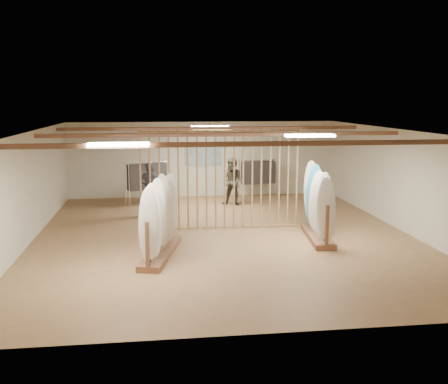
{
  "coord_description": "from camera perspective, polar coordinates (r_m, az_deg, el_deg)",
  "views": [
    {
      "loc": [
        -1.78,
        -13.53,
        3.61
      ],
      "look_at": [
        0.0,
        0.0,
        1.2
      ],
      "focal_mm": 42.0,
      "sensor_mm": 36.0,
      "label": 1
    }
  ],
  "objects": [
    {
      "name": "floor",
      "position": [
        14.12,
        0.0,
        -4.8
      ],
      "size": [
        12.0,
        12.0,
        0.0
      ],
      "primitive_type": "plane",
      "color": "#9B724B",
      "rests_on": "ground"
    },
    {
      "name": "wall_front",
      "position": [
        8.05,
        5.62,
        -5.99
      ],
      "size": [
        12.0,
        0.0,
        12.0
      ],
      "primitive_type": "plane",
      "rotation": [
        -1.57,
        0.0,
        0.0
      ],
      "color": "beige",
      "rests_on": "ground"
    },
    {
      "name": "bamboo_partition",
      "position": [
        14.61,
        -0.41,
        1.31
      ],
      "size": [
        4.45,
        0.05,
        2.78
      ],
      "color": "#A98052",
      "rests_on": "ground"
    },
    {
      "name": "clothing_rack_a",
      "position": [
        18.16,
        -8.36,
        1.67
      ],
      "size": [
        1.38,
        0.84,
        1.55
      ],
      "rotation": [
        0.0,
        0.0,
        0.38
      ],
      "color": "silver",
      "rests_on": "floor"
    },
    {
      "name": "ceiling_slats",
      "position": [
        13.67,
        0.0,
        6.28
      ],
      "size": [
        9.5,
        6.12,
        0.1
      ],
      "primitive_type": "cube",
      "color": "brown",
      "rests_on": "ground"
    },
    {
      "name": "wall_left",
      "position": [
        14.08,
        -20.61,
        0.34
      ],
      "size": [
        0.0,
        12.0,
        12.0
      ],
      "primitive_type": "plane",
      "rotation": [
        1.57,
        0.0,
        1.57
      ],
      "color": "beige",
      "rests_on": "ground"
    },
    {
      "name": "wall_right",
      "position": [
        15.29,
        18.92,
        1.16
      ],
      "size": [
        0.0,
        12.0,
        12.0
      ],
      "primitive_type": "plane",
      "rotation": [
        1.57,
        0.0,
        -1.57
      ],
      "color": "beige",
      "rests_on": "ground"
    },
    {
      "name": "ceiling",
      "position": [
        13.67,
        0.0,
        6.62
      ],
      "size": [
        12.0,
        12.0,
        0.0
      ],
      "primitive_type": "plane",
      "rotation": [
        3.14,
        0.0,
        0.0
      ],
      "color": "gray",
      "rests_on": "ground"
    },
    {
      "name": "shopper_b",
      "position": [
        18.0,
        0.99,
        1.47
      ],
      "size": [
        1.12,
        1.03,
        1.87
      ],
      "primitive_type": "imported",
      "rotation": [
        0.0,
        0.0,
        -0.46
      ],
      "color": "#37342A",
      "rests_on": "floor"
    },
    {
      "name": "wall_back",
      "position": [
        19.73,
        -2.28,
        3.58
      ],
      "size": [
        12.0,
        0.0,
        12.0
      ],
      "primitive_type": "plane",
      "rotation": [
        1.57,
        0.0,
        0.0
      ],
      "color": "beige",
      "rests_on": "ground"
    },
    {
      "name": "rack_right",
      "position": [
        13.92,
        10.21,
        -2.45
      ],
      "size": [
        0.78,
        2.37,
        1.88
      ],
      "rotation": [
        0.0,
        0.0,
        -0.11
      ],
      "color": "brown",
      "rests_on": "floor"
    },
    {
      "name": "shopper_a",
      "position": [
        16.52,
        -8.09,
        0.71
      ],
      "size": [
        0.75,
        0.54,
        1.93
      ],
      "primitive_type": "imported",
      "rotation": [
        0.0,
        0.0,
        3.05
      ],
      "color": "#29272F",
      "rests_on": "floor"
    },
    {
      "name": "clothing_rack_b",
      "position": [
        19.49,
        3.75,
        2.12
      ],
      "size": [
        1.34,
        0.52,
        1.45
      ],
      "rotation": [
        0.0,
        0.0,
        0.15
      ],
      "color": "silver",
      "rests_on": "floor"
    },
    {
      "name": "light_panels",
      "position": [
        13.67,
        0.0,
        6.37
      ],
      "size": [
        1.2,
        0.35,
        0.06
      ],
      "primitive_type": "cube",
      "color": "white",
      "rests_on": "ground"
    },
    {
      "name": "rack_left",
      "position": [
        12.33,
        -6.95,
        -4.03
      ],
      "size": [
        1.09,
        2.69,
        1.85
      ],
      "rotation": [
        0.0,
        0.0,
        -0.23
      ],
      "color": "brown",
      "rests_on": "floor"
    },
    {
      "name": "poster",
      "position": [
        19.69,
        -2.28,
        4.16
      ],
      "size": [
        1.4,
        0.03,
        0.9
      ],
      "primitive_type": "cube",
      "color": "#2E69A3",
      "rests_on": "ground"
    }
  ]
}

